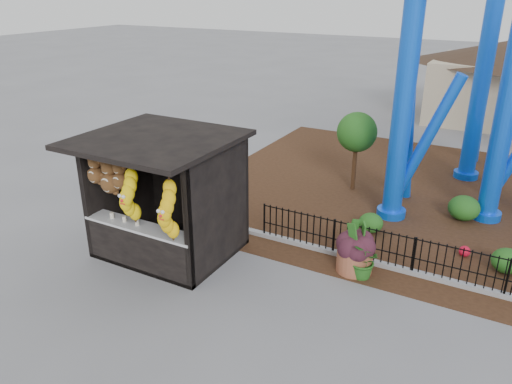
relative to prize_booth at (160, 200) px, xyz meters
The scene contains 9 objects.
ground 3.48m from the prize_booth, 16.82° to the right, with size 120.00×120.00×0.00m, color slate.
mulch_bed 10.08m from the prize_booth, 45.40° to the left, with size 18.00×12.00×0.02m, color #331E11.
curb 7.45m from the prize_booth, 16.67° to the left, with size 18.00×0.18×0.12m, color gray.
prize_booth is the anchor object (origin of this frame).
picket_fence 8.23m from the prize_booth, 14.86° to the left, with size 12.20×0.06×1.00m, color black, non-canonical shape.
terracotta_planter 4.95m from the prize_booth, 19.33° to the left, with size 0.86×0.86×0.58m, color #985337.
planter_foliage 4.83m from the prize_booth, 19.33° to the left, with size 0.70×0.70×0.64m, color #34141F.
potted_plant 5.12m from the prize_booth, 16.29° to the left, with size 0.85×0.73×0.94m, color #275B1A.
landscaping 8.89m from the prize_booth, 31.94° to the left, with size 8.04×3.41×0.72m.
Camera 1 is at (4.48, -7.78, 6.42)m, focal length 35.00 mm.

